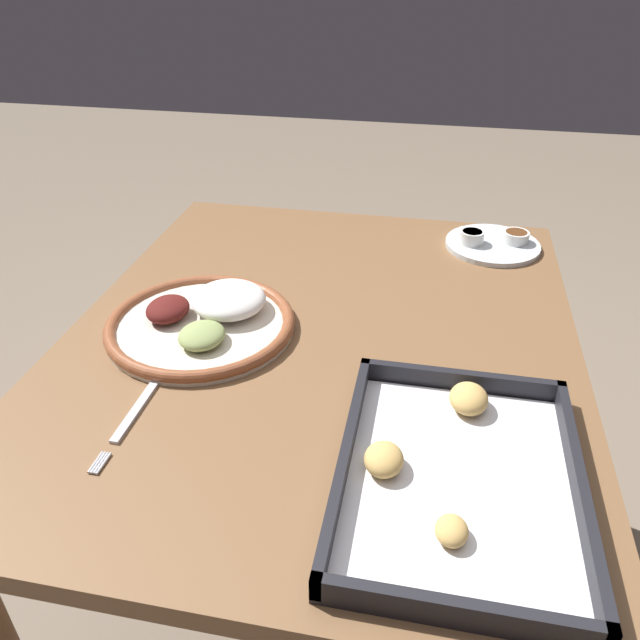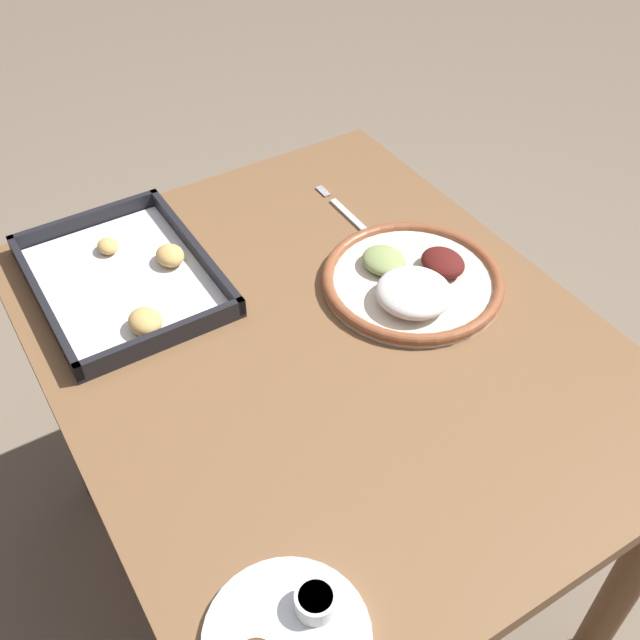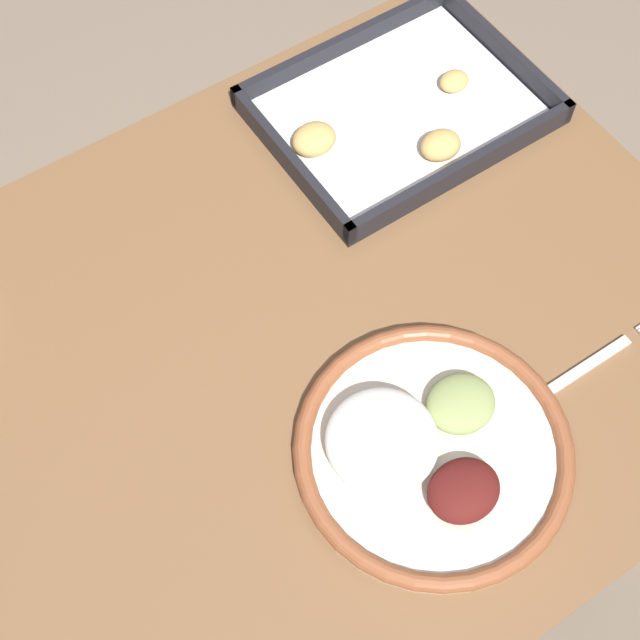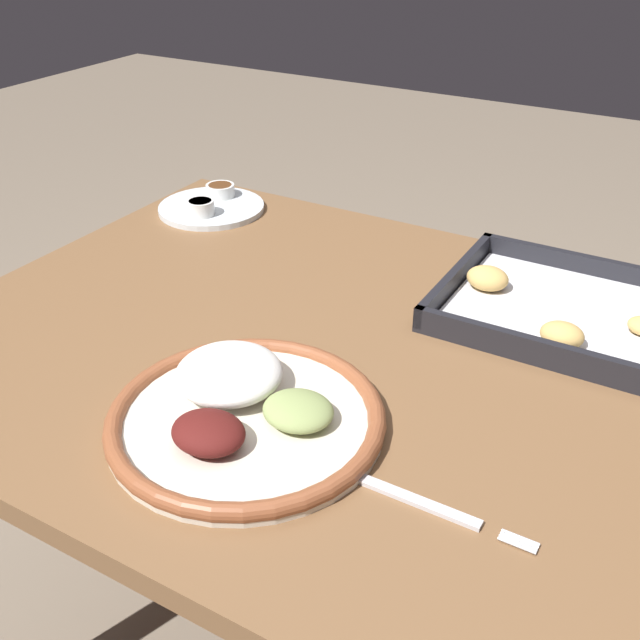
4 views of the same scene
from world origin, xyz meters
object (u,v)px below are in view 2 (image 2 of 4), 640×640
object	(u,v)px
fork	(353,220)
saucer_plate	(287,636)
baking_tray	(126,279)
dinner_plate	(413,280)

from	to	relation	value
fork	saucer_plate	xyz separation A→B (m)	(-0.60, 0.49, 0.01)
saucer_plate	baking_tray	world-z (taller)	baking_tray
fork	saucer_plate	distance (m)	0.77
baking_tray	saucer_plate	bearing A→B (deg)	174.10
saucer_plate	baking_tray	size ratio (longest dim) A/B	0.52
saucer_plate	baking_tray	bearing A→B (deg)	-5.90
saucer_plate	baking_tray	xyz separation A→B (m)	(0.65, -0.07, 0.00)
dinner_plate	saucer_plate	size ratio (longest dim) A/B	1.61
dinner_plate	fork	bearing A→B (deg)	-5.25
dinner_plate	baking_tray	size ratio (longest dim) A/B	0.84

